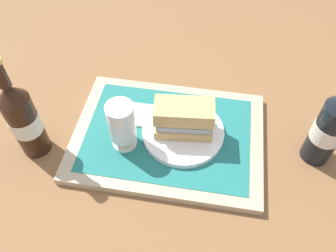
{
  "coord_description": "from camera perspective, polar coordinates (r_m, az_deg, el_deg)",
  "views": [
    {
      "loc": [
        -0.08,
        0.48,
        0.66
      ],
      "look_at": [
        0.0,
        0.0,
        0.05
      ],
      "focal_mm": 36.73,
      "sensor_mm": 36.0,
      "label": 1
    }
  ],
  "objects": [
    {
      "name": "ground_plane",
      "position": [
        0.82,
        -0.0,
        -2.17
      ],
      "size": [
        3.0,
        3.0,
        0.0
      ],
      "primitive_type": "plane",
      "color": "brown"
    },
    {
      "name": "tray",
      "position": [
        0.81,
        -0.0,
        -1.75
      ],
      "size": [
        0.44,
        0.32,
        0.02
      ],
      "primitive_type": "cube",
      "color": "tan",
      "rests_on": "ground_plane"
    },
    {
      "name": "placemat",
      "position": [
        0.8,
        -0.0,
        -1.3
      ],
      "size": [
        0.38,
        0.27,
        0.0
      ],
      "primitive_type": "cube",
      "color": "#1E6B66",
      "rests_on": "tray"
    },
    {
      "name": "plate",
      "position": [
        0.8,
        2.51,
        -1.01
      ],
      "size": [
        0.19,
        0.19,
        0.01
      ],
      "primitive_type": "cylinder",
      "color": "white",
      "rests_on": "placemat"
    },
    {
      "name": "sandwich",
      "position": [
        0.76,
        2.38,
        1.3
      ],
      "size": [
        0.14,
        0.08,
        0.08
      ],
      "rotation": [
        0.0,
        0.0,
        0.1
      ],
      "color": "tan",
      "rests_on": "plate"
    },
    {
      "name": "beer_glass",
      "position": [
        0.74,
        -7.65,
        0.18
      ],
      "size": [
        0.06,
        0.06,
        0.12
      ],
      "color": "silver",
      "rests_on": "placemat"
    },
    {
      "name": "napkin_folded",
      "position": [
        0.84,
        -4.22,
        1.8
      ],
      "size": [
        0.09,
        0.07,
        0.01
      ],
      "primitive_type": "cube",
      "color": "white",
      "rests_on": "placemat"
    },
    {
      "name": "beer_bottle",
      "position": [
        0.78,
        -22.91,
        1.09
      ],
      "size": [
        0.07,
        0.07,
        0.27
      ],
      "color": "black",
      "rests_on": "ground_plane"
    },
    {
      "name": "second_bottle",
      "position": [
        0.78,
        25.34,
        -0.13
      ],
      "size": [
        0.07,
        0.07,
        0.27
      ],
      "color": "black",
      "rests_on": "ground_plane"
    }
  ]
}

